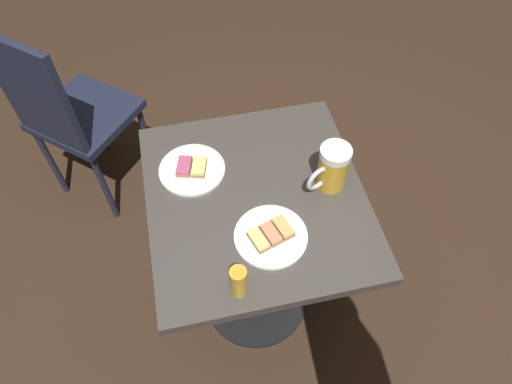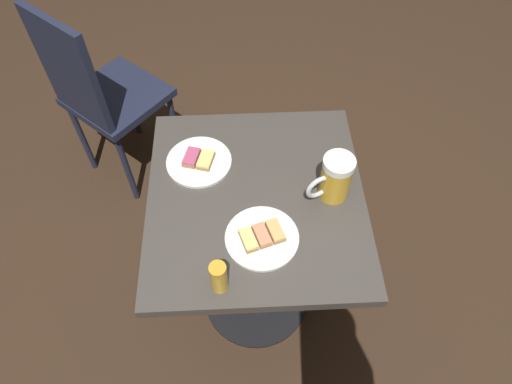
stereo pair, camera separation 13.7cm
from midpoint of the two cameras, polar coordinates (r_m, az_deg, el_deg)
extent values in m
plane|color=#382619|center=(2.06, -1.96, -13.03)|extent=(6.00, 6.00, 0.00)
cylinder|color=black|center=(2.05, -1.96, -12.95)|extent=(0.44, 0.44, 0.01)
cylinder|color=black|center=(1.72, -2.31, -8.08)|extent=(0.09, 0.09, 0.73)
cube|color=#423D38|center=(1.41, -2.79, -1.10)|extent=(0.70, 0.65, 0.04)
cylinder|color=white|center=(1.31, -1.18, -5.71)|extent=(0.21, 0.21, 0.01)
cube|color=#9E7547|center=(1.29, -2.75, -6.24)|extent=(0.08, 0.06, 0.01)
cube|color=#EFE07A|center=(1.28, -2.77, -6.02)|extent=(0.08, 0.05, 0.01)
cube|color=#9E7547|center=(1.30, -1.19, -5.46)|extent=(0.08, 0.06, 0.01)
cube|color=#EA8E66|center=(1.29, -1.20, -5.24)|extent=(0.08, 0.05, 0.01)
cube|color=#9E7547|center=(1.31, 0.35, -4.69)|extent=(0.08, 0.06, 0.01)
cube|color=#E5B266|center=(1.30, 0.35, -4.47)|extent=(0.08, 0.05, 0.01)
cylinder|color=white|center=(1.47, -10.56, 2.55)|extent=(0.21, 0.21, 0.01)
cube|color=#9E7547|center=(1.47, -11.51, 2.84)|extent=(0.08, 0.06, 0.01)
cube|color=#BC4C70|center=(1.46, -11.57, 3.09)|extent=(0.08, 0.06, 0.01)
cube|color=#9E7547|center=(1.46, -9.73, 2.78)|extent=(0.08, 0.06, 0.01)
cube|color=#EFE07A|center=(1.45, -9.78, 3.03)|extent=(0.08, 0.06, 0.01)
cylinder|color=gold|center=(1.37, 6.65, 2.44)|extent=(0.09, 0.09, 0.13)
cylinder|color=white|center=(1.32, 6.97, 4.50)|extent=(0.09, 0.09, 0.02)
torus|color=silver|center=(1.34, 4.82, 1.47)|extent=(0.05, 0.08, 0.09)
cylinder|color=gold|center=(1.19, -5.51, -11.18)|extent=(0.04, 0.04, 0.11)
cylinder|color=#1E2338|center=(2.33, -14.92, 5.96)|extent=(0.03, 0.03, 0.45)
cylinder|color=#1E2338|center=(2.52, -20.67, 8.33)|extent=(0.03, 0.03, 0.45)
cylinder|color=#1E2338|center=(2.21, -19.84, 0.37)|extent=(0.03, 0.03, 0.45)
cylinder|color=#1E2338|center=(2.40, -25.46, 3.26)|extent=(0.03, 0.03, 0.45)
cube|color=#1E2338|center=(2.19, -22.07, 8.70)|extent=(0.54, 0.54, 0.04)
cube|color=#1E2338|center=(1.97, -27.54, 10.50)|extent=(0.25, 0.28, 0.47)
camera|label=1|loc=(0.07, -92.87, -3.94)|focal=32.44mm
camera|label=2|loc=(0.07, 87.13, 3.94)|focal=32.44mm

